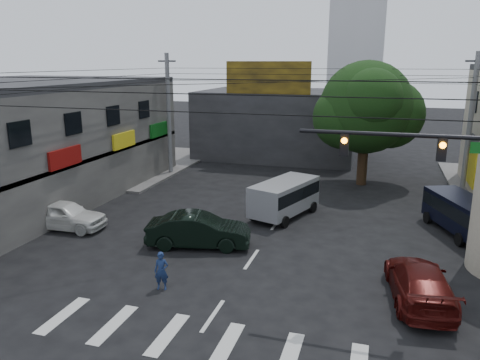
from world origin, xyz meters
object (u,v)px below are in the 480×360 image
at_px(utility_pole_far_left, 169,115).
at_px(white_compact, 64,215).
at_px(dark_sedan, 199,230).
at_px(navy_van, 461,216).
at_px(traffic_officer, 161,271).
at_px(utility_pole_far_right, 470,126).
at_px(traffic_gantry, 467,184).
at_px(silver_minivan, 284,199).
at_px(maroon_sedan, 420,282).
at_px(street_tree, 366,108).

bearing_deg(utility_pole_far_left, white_compact, -90.00).
bearing_deg(dark_sedan, navy_van, -78.63).
height_order(white_compact, traffic_officer, traffic_officer).
height_order(utility_pole_far_left, white_compact, utility_pole_far_left).
xyz_separation_m(utility_pole_far_right, navy_van, (-1.17, -7.74, -3.64)).
distance_m(traffic_gantry, silver_minivan, 12.66).
bearing_deg(white_compact, maroon_sedan, -101.45).
bearing_deg(utility_pole_far_right, traffic_officer, -126.43).
relative_size(traffic_gantry, maroon_sedan, 1.38).
xyz_separation_m(street_tree, utility_pole_far_right, (6.50, -1.00, -0.87)).
height_order(traffic_gantry, utility_pole_far_left, utility_pole_far_left).
height_order(utility_pole_far_left, silver_minivan, utility_pole_far_left).
bearing_deg(maroon_sedan, utility_pole_far_right, -110.00).
bearing_deg(maroon_sedan, street_tree, -87.30).
distance_m(dark_sedan, traffic_officer, 4.46).
bearing_deg(utility_pole_far_left, navy_van, -21.33).
xyz_separation_m(navy_van, traffic_officer, (-11.90, -9.97, -0.20)).
bearing_deg(utility_pole_far_left, traffic_gantry, -42.86).
distance_m(traffic_gantry, maroon_sedan, 4.39).
distance_m(utility_pole_far_right, silver_minivan, 13.37).
relative_size(street_tree, utility_pole_far_left, 0.95).
bearing_deg(street_tree, utility_pole_far_left, -176.05).
height_order(street_tree, silver_minivan, street_tree).
distance_m(utility_pole_far_right, white_compact, 25.01).
bearing_deg(traffic_gantry, silver_minivan, 129.43).
height_order(silver_minivan, traffic_officer, silver_minivan).
bearing_deg(silver_minivan, dark_sedan, 170.77).
xyz_separation_m(utility_pole_far_right, traffic_officer, (-13.07, -17.71, -3.84)).
relative_size(utility_pole_far_left, silver_minivan, 1.79).
bearing_deg(white_compact, street_tree, -48.50).
xyz_separation_m(utility_pole_far_left, dark_sedan, (7.68, -13.26, -3.80)).
relative_size(street_tree, utility_pole_far_right, 0.95).
relative_size(dark_sedan, maroon_sedan, 0.98).
relative_size(utility_pole_far_left, maroon_sedan, 1.76).
xyz_separation_m(utility_pole_far_left, navy_van, (19.83, -7.74, -3.64)).
bearing_deg(maroon_sedan, utility_pole_far_left, -49.23).
bearing_deg(silver_minivan, traffic_officer, -176.34).
relative_size(traffic_gantry, white_compact, 1.59).
xyz_separation_m(utility_pole_far_right, silver_minivan, (-10.34, -7.68, -3.58)).
distance_m(white_compact, maroon_sedan, 17.59).
bearing_deg(street_tree, maroon_sedan, -80.24).
bearing_deg(white_compact, traffic_gantry, -104.79).
distance_m(maroon_sedan, navy_van, 8.38).
distance_m(utility_pole_far_right, navy_van, 8.64).
bearing_deg(utility_pole_far_right, utility_pole_far_left, 180.00).
bearing_deg(traffic_officer, white_compact, 136.73).
bearing_deg(street_tree, traffic_gantry, -78.01).
bearing_deg(silver_minivan, navy_van, -71.51).
bearing_deg(street_tree, dark_sedan, -115.57).
xyz_separation_m(dark_sedan, silver_minivan, (2.98, 5.58, 0.22)).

